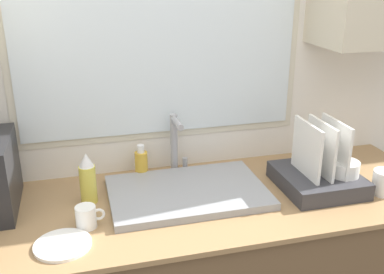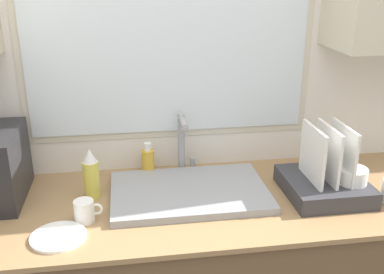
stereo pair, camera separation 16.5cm
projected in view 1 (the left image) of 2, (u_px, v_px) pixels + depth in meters
wall_back at (161, 61)px, 1.89m from camera, size 6.00×0.38×2.60m
sink_basin at (187, 192)px, 1.81m from camera, size 0.63×0.42×0.03m
faucet at (176, 141)px, 1.96m from camera, size 0.08×0.15×0.27m
dish_rack at (320, 173)px, 1.86m from camera, size 0.31×0.33×0.29m
spray_bottle at (88, 179)px, 1.73m from camera, size 0.06×0.06×0.21m
soap_bottle at (141, 163)px, 1.96m from camera, size 0.06×0.06×0.15m
mug_near_sink at (87, 217)px, 1.58m from camera, size 0.10×0.07×0.08m
small_plate at (63, 245)px, 1.48m from camera, size 0.19×0.19×0.01m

